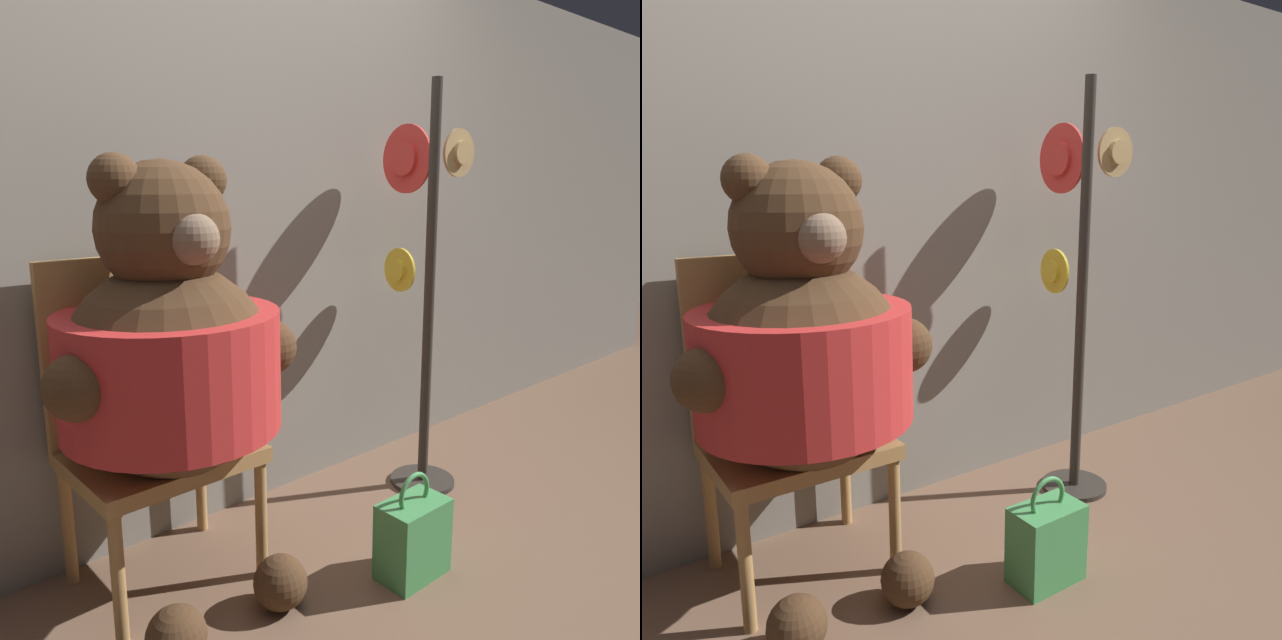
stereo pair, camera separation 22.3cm
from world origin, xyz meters
TOP-DOWN VIEW (x-y plane):
  - ground_plane at (0.00, 0.00)m, footprint 14.00×14.00m
  - wall_back at (0.00, 0.67)m, footprint 8.00×0.10m
  - chair at (-0.38, 0.45)m, footprint 0.56×0.45m
  - teddy_bear at (-0.37, 0.28)m, footprint 0.81×0.71m
  - hat_display_rack at (0.82, 0.29)m, footprint 0.40×0.44m
  - handbag_on_ground at (0.25, -0.17)m, footprint 0.24×0.15m

SIDE VIEW (x-z plane):
  - ground_plane at x=0.00m, z-range 0.00..0.00m
  - handbag_on_ground at x=0.25m, z-range -0.05..0.33m
  - chair at x=-0.38m, z-range 0.03..1.10m
  - teddy_bear at x=-0.37m, z-range 0.10..1.48m
  - hat_display_rack at x=0.82m, z-range 0.03..1.73m
  - wall_back at x=0.00m, z-range 0.00..2.29m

